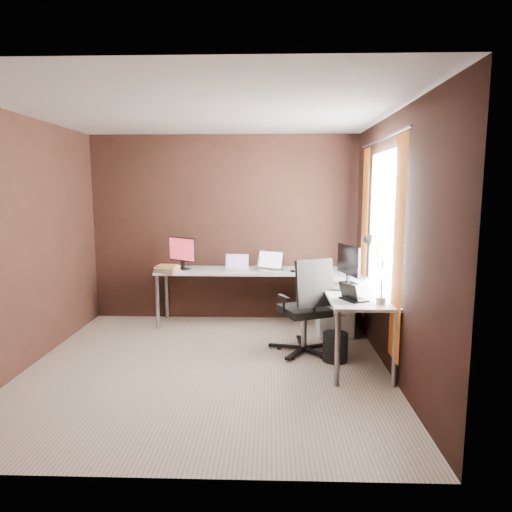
{
  "coord_description": "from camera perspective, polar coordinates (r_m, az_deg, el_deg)",
  "views": [
    {
      "loc": [
        0.63,
        -4.38,
        1.78
      ],
      "look_at": [
        0.46,
        0.95,
        0.99
      ],
      "focal_mm": 32.0,
      "sensor_mm": 36.0,
      "label": 1
    }
  ],
  "objects": [
    {
      "name": "laptop_black_big",
      "position": [
        4.99,
        9.59,
        -3.26
      ],
      "size": [
        0.36,
        0.43,
        0.25
      ],
      "rotation": [
        0.0,
        0.0,
        1.3
      ],
      "color": "black",
      "rests_on": "desk"
    },
    {
      "name": "monitor_left",
      "position": [
        6.07,
        -9.19,
        0.58
      ],
      "size": [
        0.41,
        0.3,
        0.42
      ],
      "rotation": [
        0.0,
        0.0,
        -0.62
      ],
      "color": "black",
      "rests_on": "desk"
    },
    {
      "name": "monitor_right",
      "position": [
        5.16,
        11.51,
        -0.74
      ],
      "size": [
        0.19,
        0.52,
        0.43
      ],
      "rotation": [
        0.0,
        0.0,
        1.85
      ],
      "color": "black",
      "rests_on": "desk"
    },
    {
      "name": "room",
      "position": [
        4.49,
        -1.84,
        1.92
      ],
      "size": [
        3.6,
        3.6,
        2.5
      ],
      "color": "#C8B29C",
      "rests_on": "ground"
    },
    {
      "name": "laptop_white",
      "position": [
        5.94,
        -2.42,
        -1.37
      ],
      "size": [
        0.31,
        0.23,
        0.2
      ],
      "rotation": [
        0.0,
        0.0,
        -0.04
      ],
      "color": "white",
      "rests_on": "desk"
    },
    {
      "name": "wastebasket",
      "position": [
        4.92,
        9.87,
        -11.13
      ],
      "size": [
        0.34,
        0.34,
        0.3
      ],
      "primitive_type": "cylinder",
      "rotation": [
        0.0,
        0.0,
        0.42
      ],
      "color": "black",
      "rests_on": "ground"
    },
    {
      "name": "book_stack",
      "position": [
        5.92,
        -11.04,
        -1.57
      ],
      "size": [
        0.34,
        0.3,
        0.09
      ],
      "rotation": [
        0.0,
        0.0,
        -0.2
      ],
      "color": "#91664E",
      "rests_on": "desk"
    },
    {
      "name": "mouse_corner",
      "position": [
        5.81,
        4.62,
        -1.9
      ],
      "size": [
        0.09,
        0.07,
        0.03
      ],
      "primitive_type": "ellipsoid",
      "rotation": [
        0.0,
        0.0,
        -0.16
      ],
      "color": "black",
      "rests_on": "desk"
    },
    {
      "name": "desk_lamp",
      "position": [
        4.35,
        14.5,
        -0.5
      ],
      "size": [
        0.2,
        0.23,
        0.63
      ],
      "rotation": [
        0.0,
        0.0,
        -0.4
      ],
      "color": "slate",
      "rests_on": "desk"
    },
    {
      "name": "desk",
      "position": [
        5.54,
        4.01,
        -3.12
      ],
      "size": [
        2.65,
        2.25,
        0.73
      ],
      "color": "white",
      "rests_on": "ground"
    },
    {
      "name": "drawer_pedestal",
      "position": [
        5.78,
        9.79,
        -6.57
      ],
      "size": [
        0.42,
        0.5,
        0.6
      ],
      "primitive_type": "cube",
      "color": "white",
      "rests_on": "ground"
    },
    {
      "name": "mouse_left",
      "position": [
        5.93,
        -10.04,
        -1.8
      ],
      "size": [
        0.09,
        0.07,
        0.03
      ],
      "primitive_type": "ellipsoid",
      "rotation": [
        0.0,
        0.0,
        0.35
      ],
      "color": "black",
      "rests_on": "desk"
    },
    {
      "name": "office_chair",
      "position": [
        5.05,
        6.26,
        -8.59
      ],
      "size": [
        0.6,
        0.64,
        1.06
      ],
      "rotation": [
        0.0,
        0.0,
        0.41
      ],
      "color": "black",
      "rests_on": "ground"
    },
    {
      "name": "laptop_silver",
      "position": [
        5.92,
        1.53,
        -1.3
      ],
      "size": [
        0.46,
        0.42,
        0.25
      ],
      "rotation": [
        0.0,
        0.0,
        -0.5
      ],
      "color": "silver",
      "rests_on": "desk"
    },
    {
      "name": "laptop_black_small",
      "position": [
        4.44,
        11.89,
        -4.96
      ],
      "size": [
        0.28,
        0.31,
        0.17
      ],
      "rotation": [
        0.0,
        0.0,
        2.05
      ],
      "color": "black",
      "rests_on": "desk"
    }
  ]
}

